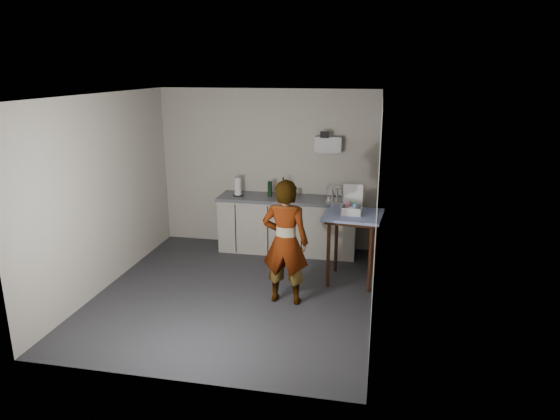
% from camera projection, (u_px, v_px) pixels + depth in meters
% --- Properties ---
extents(ground, '(4.00, 4.00, 0.00)m').
position_uv_depth(ground, '(236.00, 293.00, 6.71)').
color(ground, '#26262A').
rests_on(ground, ground).
extents(wall_back, '(3.60, 0.02, 2.60)m').
position_uv_depth(wall_back, '(267.00, 169.00, 8.22)').
color(wall_back, beige).
rests_on(wall_back, ground).
extents(wall_right, '(0.02, 4.00, 2.60)m').
position_uv_depth(wall_right, '(376.00, 207.00, 6.01)').
color(wall_right, beige).
rests_on(wall_right, ground).
extents(wall_left, '(0.02, 4.00, 2.60)m').
position_uv_depth(wall_left, '(105.00, 193.00, 6.69)').
color(wall_left, beige).
rests_on(wall_left, ground).
extents(ceiling, '(3.60, 4.00, 0.01)m').
position_uv_depth(ceiling, '(230.00, 95.00, 5.99)').
color(ceiling, white).
rests_on(ceiling, wall_back).
extents(kitchen_counter, '(2.24, 0.62, 0.91)m').
position_uv_depth(kitchen_counter, '(288.00, 226.00, 8.12)').
color(kitchen_counter, black).
rests_on(kitchen_counter, ground).
extents(wall_shelf, '(0.42, 0.18, 0.37)m').
position_uv_depth(wall_shelf, '(328.00, 145.00, 7.85)').
color(wall_shelf, white).
rests_on(wall_shelf, ground).
extents(side_table, '(0.84, 0.84, 0.99)m').
position_uv_depth(side_table, '(353.00, 223.00, 6.84)').
color(side_table, '#3A1B0D').
rests_on(side_table, ground).
extents(standing_man, '(0.61, 0.41, 1.62)m').
position_uv_depth(standing_man, '(285.00, 242.00, 6.25)').
color(standing_man, '#B2A593').
rests_on(standing_man, ground).
extents(soap_bottle, '(0.13, 0.13, 0.33)m').
position_uv_depth(soap_bottle, '(283.00, 188.00, 7.92)').
color(soap_bottle, black).
rests_on(soap_bottle, kitchen_counter).
extents(soda_can, '(0.07, 0.07, 0.13)m').
position_uv_depth(soda_can, '(294.00, 194.00, 7.94)').
color(soda_can, red).
rests_on(soda_can, kitchen_counter).
extents(dark_bottle, '(0.07, 0.07, 0.25)m').
position_uv_depth(dark_bottle, '(270.00, 189.00, 8.00)').
color(dark_bottle, black).
rests_on(dark_bottle, kitchen_counter).
extents(paper_towel, '(0.17, 0.17, 0.30)m').
position_uv_depth(paper_towel, '(238.00, 187.00, 8.07)').
color(paper_towel, black).
rests_on(paper_towel, kitchen_counter).
extents(dish_rack, '(0.36, 0.27, 0.25)m').
position_uv_depth(dish_rack, '(338.00, 197.00, 7.77)').
color(dish_rack, silver).
rests_on(dish_rack, kitchen_counter).
extents(bakery_box, '(0.28, 0.29, 0.38)m').
position_uv_depth(bakery_box, '(352.00, 207.00, 6.80)').
color(bakery_box, white).
rests_on(bakery_box, side_table).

